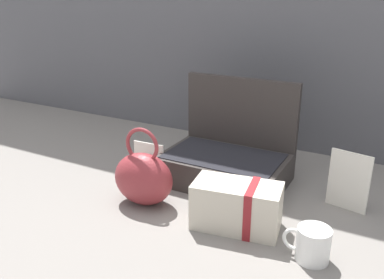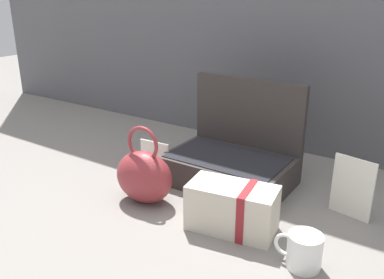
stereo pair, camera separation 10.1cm
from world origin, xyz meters
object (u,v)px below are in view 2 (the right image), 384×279
object	(u,v)px
info_card_left	(155,158)
cream_toiletry_bag	(233,208)
coffee_mug	(303,251)
teal_pouch_handbag	(144,176)
poster_card_right	(352,188)
open_suitcase	(233,159)

from	to	relation	value
info_card_left	cream_toiletry_bag	bearing A→B (deg)	-24.67
coffee_mug	info_card_left	world-z (taller)	info_card_left
teal_pouch_handbag	poster_card_right	bearing A→B (deg)	25.20
teal_pouch_handbag	info_card_left	world-z (taller)	teal_pouch_handbag
coffee_mug	open_suitcase	bearing A→B (deg)	138.74
open_suitcase	teal_pouch_handbag	xyz separation A→B (m)	(-0.15, -0.26, 0.01)
teal_pouch_handbag	cream_toiletry_bag	bearing A→B (deg)	1.75
cream_toiletry_bag	poster_card_right	distance (m)	0.34
open_suitcase	coffee_mug	bearing A→B (deg)	-41.26
coffee_mug	info_card_left	bearing A→B (deg)	160.99
info_card_left	poster_card_right	size ratio (longest dim) A/B	0.69
poster_card_right	info_card_left	bearing A→B (deg)	-160.58
coffee_mug	poster_card_right	size ratio (longest dim) A/B	0.65
teal_pouch_handbag	coffee_mug	xyz separation A→B (m)	(0.50, -0.04, -0.04)
open_suitcase	cream_toiletry_bag	bearing A→B (deg)	-61.13
cream_toiletry_bag	info_card_left	xyz separation A→B (m)	(-0.38, 0.15, -0.00)
open_suitcase	poster_card_right	world-z (taller)	open_suitcase
cream_toiletry_bag	info_card_left	bearing A→B (deg)	157.97
coffee_mug	info_card_left	size ratio (longest dim) A/B	0.94
cream_toiletry_bag	info_card_left	size ratio (longest dim) A/B	2.03
coffee_mug	poster_card_right	bearing A→B (deg)	83.73
open_suitcase	info_card_left	distance (m)	0.26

